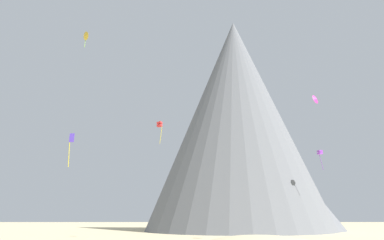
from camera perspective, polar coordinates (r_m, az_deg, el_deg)
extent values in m
cone|color=slate|center=(109.59, 6.49, 0.03)|extent=(58.84, 58.84, 60.54)
cone|color=slate|center=(112.56, 11.76, -9.13)|extent=(39.08, 39.08, 25.71)
cone|color=slate|center=(106.52, 2.62, -9.28)|extent=(39.67, 39.67, 25.22)
cube|color=#5138B2|center=(50.01, -17.37, -2.52)|extent=(0.63, 0.32, 1.16)
cylinder|color=yellow|center=(49.72, -17.76, -4.89)|extent=(0.10, 0.39, 3.03)
cube|color=purple|center=(90.90, 18.42, -4.71)|extent=(1.16, 1.16, 0.42)
cube|color=purple|center=(90.97, 18.40, -4.41)|extent=(1.16, 1.16, 0.42)
cylinder|color=purple|center=(90.67, 18.60, -5.96)|extent=(0.54, 0.61, 3.55)
cone|color=#D1339E|center=(67.95, 17.89, 2.99)|extent=(1.66, 1.63, 1.61)
cone|color=gold|center=(85.84, -15.48, 11.92)|extent=(1.67, 1.61, 1.84)
cylinder|color=#8CD133|center=(85.10, -15.56, 10.82)|extent=(0.14, 0.28, 1.76)
cube|color=red|center=(71.34, -4.83, -0.83)|extent=(1.10, 1.08, 0.50)
cube|color=red|center=(71.45, -4.82, -0.44)|extent=(1.10, 1.08, 0.50)
cylinder|color=yellow|center=(70.94, -4.63, -2.24)|extent=(0.42, 0.26, 3.21)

